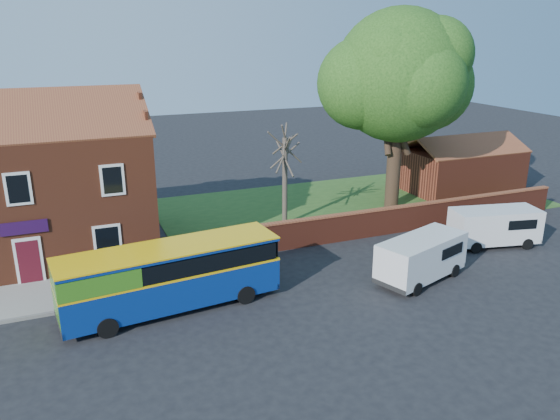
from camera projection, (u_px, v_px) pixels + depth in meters
name	position (u px, v px, depth m)	size (l,w,h in m)	color
ground	(223.00, 332.00, 21.26)	(120.00, 120.00, 0.00)	black
pavement	(32.00, 299.00, 23.80)	(18.00, 3.50, 0.12)	gray
kerb	(31.00, 317.00, 22.26)	(18.00, 0.15, 0.14)	slate
grass_strip	(352.00, 203.00, 37.36)	(26.00, 12.00, 0.04)	#426B28
shop_building	(25.00, 191.00, 27.82)	(12.30, 8.13, 10.50)	brown
boundary_wall	(403.00, 218.00, 31.83)	(22.00, 0.38, 1.60)	maroon
outbuilding	(460.00, 169.00, 40.09)	(8.20, 5.06, 4.17)	maroon
bus	(164.00, 275.00, 22.52)	(9.30, 3.27, 2.78)	navy
van_near	(421.00, 257.00, 25.48)	(5.09, 3.32, 2.08)	white
van_far	(495.00, 225.00, 29.64)	(4.97, 2.80, 2.06)	white
large_tree	(399.00, 80.00, 34.12)	(10.43, 8.25, 12.72)	black
bare_tree	(285.00, 177.00, 32.27)	(2.19, 2.61, 5.84)	#4C4238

